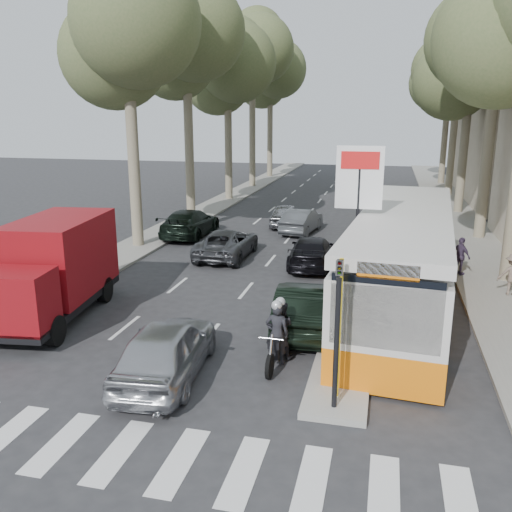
{
  "coord_description": "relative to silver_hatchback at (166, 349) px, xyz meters",
  "views": [
    {
      "loc": [
        4.12,
        -12.59,
        6.59
      ],
      "look_at": [
        -0.33,
        5.75,
        1.6
      ],
      "focal_mm": 38.0,
      "sensor_mm": 36.0,
      "label": 1
    }
  ],
  "objects": [
    {
      "name": "red_truck",
      "position": [
        -5.23,
        3.13,
        0.93
      ],
      "size": [
        3.01,
        6.29,
        3.23
      ],
      "rotation": [
        0.0,
        0.0,
        0.13
      ],
      "color": "black",
      "rests_on": "ground"
    },
    {
      "name": "city_bus",
      "position": [
        5.9,
        6.6,
        1.05
      ],
      "size": [
        3.94,
        13.35,
        3.47
      ],
      "rotation": [
        0.0,
        0.0,
        -0.08
      ],
      "color": "orange",
      "rests_on": "ground"
    },
    {
      "name": "tree_r_d",
      "position": [
        10.23,
        34.87,
        10.3
      ],
      "size": [
        7.4,
        7.2,
        14.88
      ],
      "color": "#6B604C",
      "rests_on": "ground"
    },
    {
      "name": "queue_car_b",
      "position": [
        2.15,
        11.28,
        -0.11
      ],
      "size": [
        2.11,
        4.67,
        1.33
      ],
      "primitive_type": "imported",
      "rotation": [
        0.0,
        0.0,
        3.2
      ],
      "color": "black",
      "rests_on": "ground"
    },
    {
      "name": "queue_car_e",
      "position": [
        -5.2,
        15.72,
        -0.03
      ],
      "size": [
        2.1,
        5.17,
        1.5
      ],
      "primitive_type": "imported",
      "rotation": [
        0.0,
        0.0,
        3.14
      ],
      "color": "black",
      "rests_on": "ground"
    },
    {
      "name": "tree_l_b",
      "position": [
        -6.87,
        20.87,
        10.3
      ],
      "size": [
        7.4,
        7.2,
        14.88
      ],
      "color": "#6B604C",
      "rests_on": "ground"
    },
    {
      "name": "dark_hatchback",
      "position": [
        2.9,
        4.0,
        -0.04
      ],
      "size": [
        1.87,
        4.58,
        1.48
      ],
      "primitive_type": "imported",
      "rotation": [
        0.0,
        0.0,
        3.21
      ],
      "color": "black",
      "rests_on": "ground"
    },
    {
      "name": "ground",
      "position": [
        1.1,
        0.76,
        -0.77
      ],
      "size": [
        120.0,
        120.0,
        0.0
      ],
      "primitive_type": "plane",
      "color": "#28282B",
      "rests_on": "ground"
    },
    {
      "name": "billboard",
      "position": [
        4.35,
        5.76,
        2.93
      ],
      "size": [
        1.5,
        12.1,
        5.6
      ],
      "color": "yellow",
      "rests_on": "ground"
    },
    {
      "name": "queue_car_d",
      "position": [
        0.63,
        18.12,
        -0.09
      ],
      "size": [
        1.98,
        4.29,
        1.36
      ],
      "primitive_type": "imported",
      "rotation": [
        0.0,
        0.0,
        3.01
      ],
      "color": "#4E5256",
      "rests_on": "ground"
    },
    {
      "name": "motorcycle",
      "position": [
        2.61,
        1.53,
        0.07
      ],
      "size": [
        0.79,
        2.18,
        1.86
      ],
      "rotation": [
        0.0,
        0.0,
        -0.02
      ],
      "color": "black",
      "rests_on": "ground"
    },
    {
      "name": "pedestrian_near",
      "position": [
        8.34,
        11.03,
        0.13
      ],
      "size": [
        0.95,
        0.99,
        1.57
      ],
      "primitive_type": "imported",
      "rotation": [
        0.0,
        0.0,
        2.3
      ],
      "color": "#41334D",
      "rests_on": "sidewalk_right"
    },
    {
      "name": "traffic_island",
      "position": [
        4.35,
        11.76,
        -0.69
      ],
      "size": [
        1.5,
        26.0,
        0.16
      ],
      "primitive_type": "cube",
      "color": "gray",
      "rests_on": "ground"
    },
    {
      "name": "tree_r_c",
      "position": [
        10.13,
        26.87,
        8.92
      ],
      "size": [
        7.4,
        7.2,
        13.32
      ],
      "color": "#6B604C",
      "rests_on": "ground"
    },
    {
      "name": "queue_car_a",
      "position": [
        -1.94,
        11.9,
        -0.11
      ],
      "size": [
        2.22,
        4.77,
        1.32
      ],
      "primitive_type": "imported",
      "rotation": [
        0.0,
        0.0,
        3.15
      ],
      "color": "#44464B",
      "rests_on": "ground"
    },
    {
      "name": "sidewalk_right",
      "position": [
        9.7,
        25.76,
        -0.71
      ],
      "size": [
        3.2,
        70.0,
        0.12
      ],
      "primitive_type": "cube",
      "color": "gray",
      "rests_on": "ground"
    },
    {
      "name": "tree_l_c",
      "position": [
        -6.67,
        28.87,
        9.26
      ],
      "size": [
        7.4,
        7.2,
        13.71
      ],
      "color": "#6B604C",
      "rests_on": "ground"
    },
    {
      "name": "pedestrian_far",
      "position": [
        9.86,
        8.74,
        0.12
      ],
      "size": [
        1.02,
        0.48,
        1.56
      ],
      "primitive_type": "imported",
      "rotation": [
        0.0,
        0.0,
        3.11
      ],
      "color": "#6F5F53",
      "rests_on": "sidewalk_right"
    },
    {
      "name": "queue_car_c",
      "position": [
        -0.61,
        19.72,
        -0.1
      ],
      "size": [
        1.8,
        4.04,
        1.35
      ],
      "primitive_type": "imported",
      "rotation": [
        0.0,
        0.0,
        3.2
      ],
      "color": "#93959A",
      "rests_on": "ground"
    },
    {
      "name": "tree_r_b",
      "position": [
        10.33,
        18.87,
        10.64
      ],
      "size": [
        7.4,
        7.2,
        15.27
      ],
      "color": "#6B604C",
      "rests_on": "ground"
    },
    {
      "name": "tree_l_a",
      "position": [
        -6.77,
        12.87,
        9.61
      ],
      "size": [
        7.4,
        7.2,
        14.1
      ],
      "color": "#6B604C",
      "rests_on": "ground"
    },
    {
      "name": "tree_l_e",
      "position": [
        -6.87,
        44.87,
        9.95
      ],
      "size": [
        7.4,
        7.2,
        14.49
      ],
      "color": "#6B604C",
      "rests_on": "ground"
    },
    {
      "name": "silver_hatchback",
      "position": [
        0.0,
        0.0,
        0.0
      ],
      "size": [
        2.23,
        4.69,
        1.55
      ],
      "primitive_type": "imported",
      "rotation": [
        0.0,
        0.0,
        3.23
      ],
      "color": "#ABADB3",
      "rests_on": "ground"
    },
    {
      "name": "tree_l_d",
      "position": [
        -6.77,
        36.87,
        10.99
      ],
      "size": [
        7.4,
        7.2,
        15.66
      ],
      "color": "#6B604C",
      "rests_on": "ground"
    },
    {
      "name": "median_left",
      "position": [
        -6.9,
        28.76,
        -0.71
      ],
      "size": [
        2.4,
        64.0,
        0.12
      ],
      "primitive_type": "cube",
      "color": "gray",
      "rests_on": "ground"
    },
    {
      "name": "tree_r_e",
      "position": [
        10.33,
        42.87,
        9.61
      ],
      "size": [
        7.4,
        7.2,
        14.1
      ],
      "color": "#6B604C",
      "rests_on": "ground"
    },
    {
      "name": "traffic_light_island",
      "position": [
        4.35,
        -0.74,
        1.71
      ],
      "size": [
        0.16,
        0.41,
        3.6
      ],
      "color": "black",
      "rests_on": "ground"
    }
  ]
}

